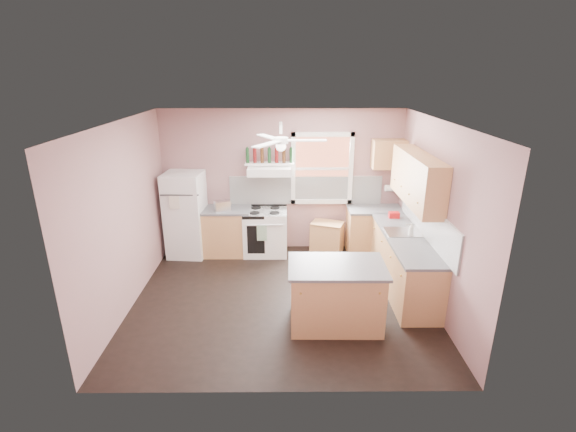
{
  "coord_description": "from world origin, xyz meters",
  "views": [
    {
      "loc": [
        0.06,
        -5.69,
        3.37
      ],
      "look_at": [
        0.1,
        0.3,
        1.25
      ],
      "focal_mm": 26.0,
      "sensor_mm": 36.0,
      "label": 1
    }
  ],
  "objects_px": {
    "refrigerator": "(186,215)",
    "cart": "(327,237)",
    "stove": "(266,232)",
    "toaster": "(222,206)",
    "island": "(336,296)"
  },
  "relations": [
    {
      "from": "refrigerator",
      "to": "cart",
      "type": "distance_m",
      "value": 2.71
    },
    {
      "from": "toaster",
      "to": "cart",
      "type": "height_order",
      "value": "toaster"
    },
    {
      "from": "stove",
      "to": "toaster",
      "type": "bearing_deg",
      "value": -172.86
    },
    {
      "from": "island",
      "to": "stove",
      "type": "bearing_deg",
      "value": 114.9
    },
    {
      "from": "stove",
      "to": "island",
      "type": "bearing_deg",
      "value": -65.54
    },
    {
      "from": "refrigerator",
      "to": "cart",
      "type": "height_order",
      "value": "refrigerator"
    },
    {
      "from": "cart",
      "to": "refrigerator",
      "type": "bearing_deg",
      "value": -157.65
    },
    {
      "from": "stove",
      "to": "island",
      "type": "xyz_separation_m",
      "value": [
        1.07,
        -2.38,
        0.0
      ]
    },
    {
      "from": "refrigerator",
      "to": "island",
      "type": "relative_size",
      "value": 1.3
    },
    {
      "from": "stove",
      "to": "island",
      "type": "relative_size",
      "value": 0.7
    },
    {
      "from": "cart",
      "to": "stove",
      "type": "bearing_deg",
      "value": -157.17
    },
    {
      "from": "toaster",
      "to": "cart",
      "type": "xyz_separation_m",
      "value": [
        1.96,
        0.14,
        -0.7
      ]
    },
    {
      "from": "refrigerator",
      "to": "cart",
      "type": "xyz_separation_m",
      "value": [
        2.66,
        0.09,
        -0.51
      ]
    },
    {
      "from": "refrigerator",
      "to": "stove",
      "type": "bearing_deg",
      "value": 6.15
    },
    {
      "from": "toaster",
      "to": "stove",
      "type": "height_order",
      "value": "toaster"
    }
  ]
}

